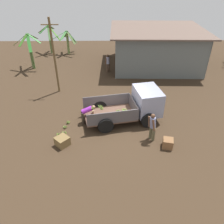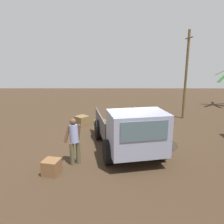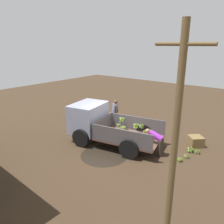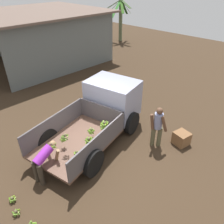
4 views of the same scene
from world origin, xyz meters
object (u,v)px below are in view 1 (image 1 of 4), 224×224
at_px(person_foreground_visitor, 152,126).
at_px(banana_bunch_on_ground_0, 64,133).
at_px(banana_bunch_on_ground_1, 65,127).
at_px(banana_bunch_on_ground_3, 68,122).
at_px(cargo_truck, 139,104).
at_px(banana_bunch_on_ground_2, 59,135).
at_px(wooden_crate_0, 62,141).
at_px(wooden_crate_1, 168,143).
at_px(utility_pole, 54,56).
at_px(person_bystander_near_shed, 108,62).
at_px(person_worker_loading, 87,113).

bearing_deg(person_foreground_visitor, banana_bunch_on_ground_0, -36.58).
xyz_separation_m(banana_bunch_on_ground_1, banana_bunch_on_ground_3, (0.11, 0.45, -0.00)).
height_order(cargo_truck, banana_bunch_on_ground_0, cargo_truck).
height_order(banana_bunch_on_ground_2, banana_bunch_on_ground_3, banana_bunch_on_ground_2).
bearing_deg(wooden_crate_0, banana_bunch_on_ground_3, 90.22).
distance_m(wooden_crate_0, wooden_crate_1, 5.38).
bearing_deg(utility_pole, wooden_crate_0, -77.81).
height_order(person_foreground_visitor, banana_bunch_on_ground_1, person_foreground_visitor).
bearing_deg(banana_bunch_on_ground_0, banana_bunch_on_ground_3, 87.54).
relative_size(utility_pole, wooden_crate_1, 10.34).
relative_size(utility_pole, banana_bunch_on_ground_1, 22.58).
xyz_separation_m(person_bystander_near_shed, banana_bunch_on_ground_3, (-2.35, -7.82, -0.75)).
bearing_deg(banana_bunch_on_ground_0, cargo_truck, 21.36).
bearing_deg(person_foreground_visitor, utility_pole, -75.22).
relative_size(banana_bunch_on_ground_2, wooden_crate_1, 0.45).
distance_m(cargo_truck, banana_bunch_on_ground_0, 4.63).
bearing_deg(wooden_crate_1, banana_bunch_on_ground_0, 169.36).
xyz_separation_m(banana_bunch_on_ground_0, banana_bunch_on_ground_3, (0.05, 1.10, -0.03)).
xyz_separation_m(cargo_truck, wooden_crate_0, (-4.18, -2.44, -0.74)).
distance_m(person_foreground_visitor, banana_bunch_on_ground_0, 4.77).
bearing_deg(banana_bunch_on_ground_2, banana_bunch_on_ground_0, 12.72).
relative_size(person_bystander_near_shed, banana_bunch_on_ground_0, 5.01).
xyz_separation_m(cargo_truck, person_worker_loading, (-3.05, -0.48, -0.28)).
relative_size(cargo_truck, wooden_crate_0, 7.60).
distance_m(banana_bunch_on_ground_0, wooden_crate_0, 0.80).
distance_m(cargo_truck, utility_pole, 6.77).
bearing_deg(banana_bunch_on_ground_1, banana_bunch_on_ground_2, -107.36).
height_order(cargo_truck, person_bystander_near_shed, cargo_truck).
height_order(utility_pole, banana_bunch_on_ground_2, utility_pole).
bearing_deg(person_foreground_visitor, wooden_crate_1, 108.67).
bearing_deg(banana_bunch_on_ground_1, person_bystander_near_shed, 73.44).
height_order(cargo_truck, banana_bunch_on_ground_3, cargo_truck).
height_order(cargo_truck, banana_bunch_on_ground_2, cargo_truck).
relative_size(banana_bunch_on_ground_3, wooden_crate_0, 0.35).
relative_size(utility_pole, person_worker_loading, 4.55).
distance_m(banana_bunch_on_ground_2, wooden_crate_1, 5.79).
height_order(banana_bunch_on_ground_0, banana_bunch_on_ground_1, banana_bunch_on_ground_0).
relative_size(cargo_truck, person_bystander_near_shed, 3.04).
relative_size(banana_bunch_on_ground_0, banana_bunch_on_ground_3, 1.43).
distance_m(person_bystander_near_shed, banana_bunch_on_ground_2, 9.41).
distance_m(utility_pole, person_worker_loading, 5.13).
xyz_separation_m(person_foreground_visitor, wooden_crate_1, (0.74, -0.62, -0.66)).
distance_m(person_worker_loading, banana_bunch_on_ground_1, 1.48).
bearing_deg(wooden_crate_0, banana_bunch_on_ground_2, 114.99).
distance_m(cargo_truck, wooden_crate_0, 4.90).
xyz_separation_m(person_foreground_visitor, banana_bunch_on_ground_1, (-4.75, 1.05, -0.80)).
relative_size(banana_bunch_on_ground_3, wooden_crate_1, 0.43).
bearing_deg(utility_pole, cargo_truck, -33.19).
bearing_deg(person_bystander_near_shed, person_worker_loading, 134.76).
relative_size(banana_bunch_on_ground_2, banana_bunch_on_ground_3, 1.05).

